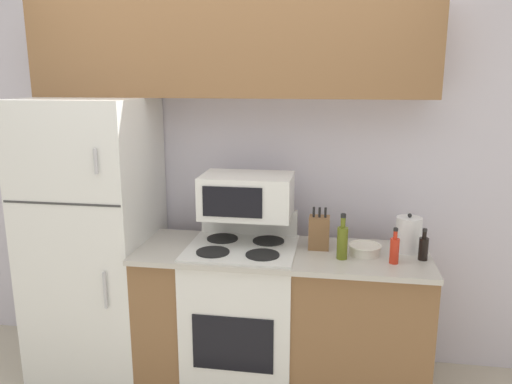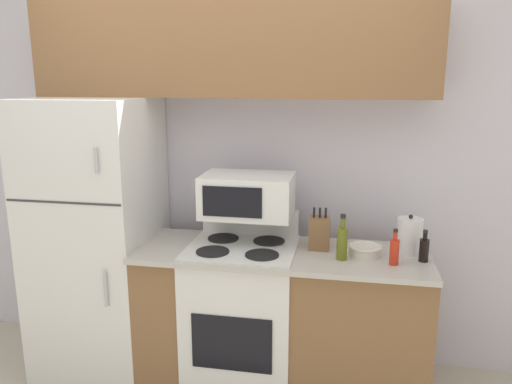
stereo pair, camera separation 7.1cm
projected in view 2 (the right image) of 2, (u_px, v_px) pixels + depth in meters
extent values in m
cube|color=silver|center=(238.00, 172.00, 3.35)|extent=(8.00, 0.05, 2.55)
cube|color=brown|center=(281.00, 323.00, 3.03)|extent=(1.70, 0.56, 0.88)
cube|color=#BCB7AD|center=(281.00, 254.00, 2.91)|extent=(1.70, 0.60, 0.03)
cube|color=white|center=(98.00, 237.00, 3.22)|extent=(0.73, 0.71, 1.77)
cube|color=#383838|center=(63.00, 202.00, 2.81)|extent=(0.71, 0.01, 0.01)
cylinder|color=#B7B7BC|center=(96.00, 161.00, 2.70)|extent=(0.02, 0.02, 0.14)
cylinder|color=#B7B7BC|center=(106.00, 289.00, 2.87)|extent=(0.02, 0.02, 0.22)
cube|color=brown|center=(230.00, 48.00, 2.99)|extent=(2.43, 0.33, 0.58)
cube|color=white|center=(242.00, 317.00, 3.06)|extent=(0.64, 0.56, 0.92)
cube|color=black|center=(231.00, 344.00, 2.79)|extent=(0.46, 0.01, 0.33)
cube|color=#2D2D2D|center=(242.00, 248.00, 2.96)|extent=(0.61, 0.54, 0.01)
cube|color=white|center=(250.00, 221.00, 3.19)|extent=(0.61, 0.06, 0.16)
cylinder|color=black|center=(213.00, 252.00, 2.86)|extent=(0.19, 0.19, 0.01)
cylinder|color=black|center=(262.00, 255.00, 2.81)|extent=(0.19, 0.19, 0.01)
cylinder|color=black|center=(223.00, 238.00, 3.10)|extent=(0.19, 0.19, 0.01)
cylinder|color=black|center=(269.00, 241.00, 3.05)|extent=(0.19, 0.19, 0.01)
cube|color=white|center=(248.00, 195.00, 2.98)|extent=(0.54, 0.35, 0.25)
cube|color=black|center=(232.00, 202.00, 2.82)|extent=(0.34, 0.01, 0.18)
cube|color=brown|center=(319.00, 233.00, 2.93)|extent=(0.12, 0.11, 0.19)
cylinder|color=black|center=(314.00, 212.00, 2.90)|extent=(0.01, 0.01, 0.06)
cylinder|color=black|center=(320.00, 213.00, 2.89)|extent=(0.01, 0.01, 0.06)
cylinder|color=black|center=(326.00, 213.00, 2.88)|extent=(0.01, 0.01, 0.06)
cylinder|color=silver|center=(365.00, 251.00, 2.84)|extent=(0.18, 0.18, 0.05)
torus|color=silver|center=(365.00, 246.00, 2.83)|extent=(0.19, 0.19, 0.01)
cylinder|color=red|center=(394.00, 252.00, 2.69)|extent=(0.05, 0.05, 0.14)
cylinder|color=red|center=(395.00, 236.00, 2.67)|extent=(0.02, 0.02, 0.04)
cylinder|color=black|center=(396.00, 231.00, 2.66)|extent=(0.02, 0.03, 0.02)
cylinder|color=#5B6619|center=(342.00, 244.00, 2.76)|extent=(0.06, 0.06, 0.18)
cylinder|color=#5B6619|center=(343.00, 223.00, 2.73)|extent=(0.03, 0.03, 0.06)
cylinder|color=black|center=(343.00, 216.00, 2.72)|extent=(0.03, 0.03, 0.02)
cylinder|color=black|center=(424.00, 250.00, 2.74)|extent=(0.05, 0.05, 0.13)
cylinder|color=black|center=(425.00, 236.00, 2.72)|extent=(0.02, 0.02, 0.04)
cylinder|color=black|center=(426.00, 231.00, 2.71)|extent=(0.03, 0.03, 0.01)
cylinder|color=white|center=(409.00, 236.00, 2.87)|extent=(0.15, 0.15, 0.20)
sphere|color=black|center=(411.00, 217.00, 2.84)|extent=(0.02, 0.02, 0.02)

